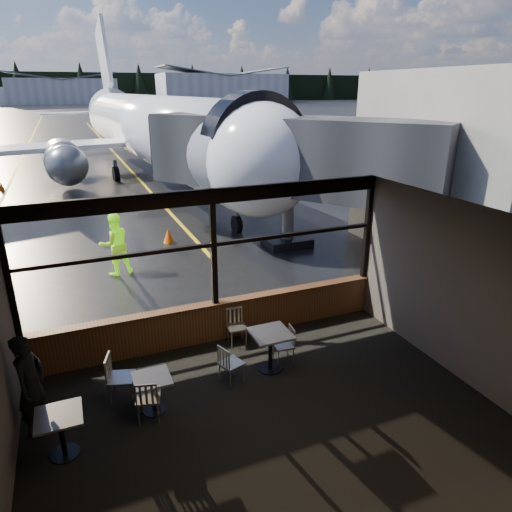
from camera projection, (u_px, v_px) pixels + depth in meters
ground_plane at (70, 112)px, 114.56m from camera, size 520.00×520.00×0.00m
carpet_floor at (270, 420)px, 7.92m from camera, size 8.00×6.00×0.01m
ceiling at (272, 228)px, 6.71m from camera, size 8.00×6.00×0.04m
wall_right at (460, 292)px, 8.76m from camera, size 0.04×6.00×3.50m
wall_back at (390, 466)px, 4.72m from camera, size 8.00×0.04×3.50m
window_sill at (216, 321)px, 10.37m from camera, size 8.00×0.28×0.90m
window_header at (212, 196)px, 9.37m from camera, size 8.00×0.18×0.30m
mullion_left at (7, 276)px, 8.34m from camera, size 0.12×0.12×2.60m
mullion_centre at (213, 249)px, 9.76m from camera, size 0.12×0.12×2.60m
mullion_right at (367, 229)px, 11.18m from camera, size 0.12×0.12×2.60m
window_transom at (213, 244)px, 9.73m from camera, size 8.00×0.10×0.08m
airliner at (151, 84)px, 26.98m from camera, size 33.32×39.15×11.40m
jet_bridge at (265, 176)px, 15.69m from camera, size 9.71×11.87×5.18m
cafe_table_near at (270, 351)px, 9.25m from camera, size 0.77×0.77×0.85m
cafe_table_mid at (153, 394)px, 8.05m from camera, size 0.64×0.64×0.70m
cafe_table_left at (62, 435)px, 7.07m from camera, size 0.69×0.69×0.76m
chair_near_e at (283, 345)px, 9.47m from camera, size 0.49×0.49×0.82m
chair_near_w at (231, 364)px, 8.82m from camera, size 0.58×0.58×0.84m
chair_near_n at (237, 327)px, 10.16m from camera, size 0.50×0.50×0.85m
chair_mid_s at (148, 398)px, 7.84m from camera, size 0.57×0.57×0.84m
chair_mid_w at (121, 378)px, 8.28m from camera, size 0.65×0.65×0.96m
passenger at (31, 385)px, 7.42m from camera, size 0.67×0.77×1.79m
ground_crew at (115, 244)px, 13.90m from camera, size 1.09×0.94×1.93m
cone_nose at (168, 236)px, 16.99m from camera, size 0.40×0.40×0.56m
cone_wing at (1, 186)px, 25.89m from camera, size 0.35×0.35×0.48m
terminal_annex at (476, 166)px, 15.25m from camera, size 5.00×7.00×6.00m
hangar_mid at (63, 90)px, 169.19m from camera, size 38.00×15.00×10.00m
hangar_right at (222, 87)px, 184.35m from camera, size 50.00×20.00×12.00m
fuel_tank_b at (3, 96)px, 160.09m from camera, size 8.00×8.00×6.00m
fuel_tank_c at (34, 96)px, 163.68m from camera, size 8.00×8.00×6.00m
treeline at (62, 87)px, 190.52m from camera, size 360.00×3.00×12.00m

